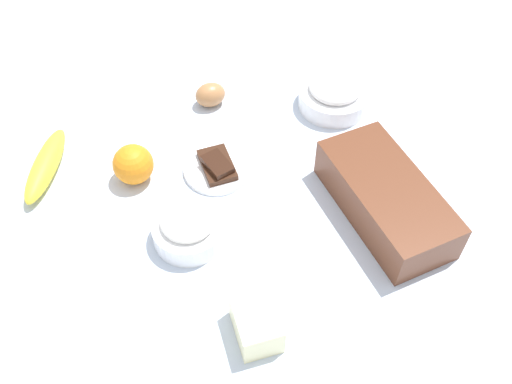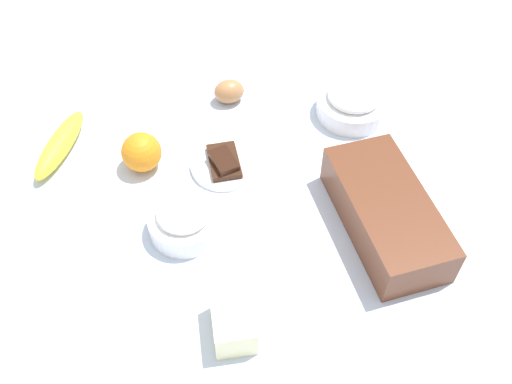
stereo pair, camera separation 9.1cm
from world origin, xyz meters
name	(u,v)px [view 1 (the left image)]	position (x,y,z in m)	size (l,w,h in m)	color
ground_plane	(256,209)	(0.00, 0.00, -0.01)	(2.40, 2.40, 0.02)	silver
loaf_pan	(386,198)	(0.14, 0.18, 0.04)	(0.30, 0.17, 0.08)	brown
flour_bowl	(188,227)	(-0.01, -0.14, 0.03)	(0.13, 0.13, 0.07)	white
sugar_bowl	(334,94)	(-0.13, 0.29, 0.03)	(0.15, 0.15, 0.07)	white
banana	(46,165)	(-0.29, -0.28, 0.02)	(0.19, 0.04, 0.04)	yellow
orange_fruit	(133,164)	(-0.18, -0.15, 0.04)	(0.08, 0.08, 0.08)	orange
butter_block	(256,323)	(0.21, -0.14, 0.03)	(0.09, 0.06, 0.06)	#F4EDB2
egg_near_butter	(210,95)	(-0.28, 0.08, 0.03)	(0.05, 0.05, 0.06)	#B07748
chocolate_plate	(217,167)	(-0.11, -0.01, 0.01)	(0.13, 0.13, 0.03)	white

